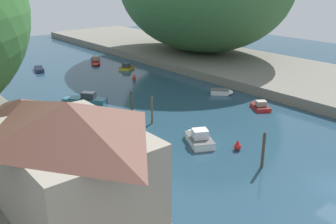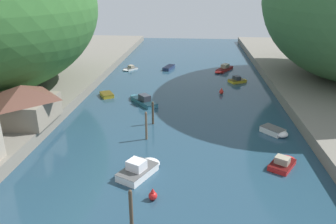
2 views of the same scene
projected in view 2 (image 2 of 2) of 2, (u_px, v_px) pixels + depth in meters
water_surface at (179, 110)px, 44.77m from camera, size 130.00×130.00×0.00m
left_bank at (1, 100)px, 46.61m from camera, size 22.00×120.00×1.38m
boathouse_shed at (24, 103)px, 36.82m from camera, size 6.61×6.92×4.30m
boat_white_cruiser at (141, 169)px, 29.57m from camera, size 3.96×5.11×1.58m
boat_cabin_cruiser at (283, 163)px, 30.86m from camera, size 3.39×3.98×1.12m
boat_navy_launch at (275, 132)px, 37.40m from camera, size 3.26×3.38×0.69m
boat_red_skiff at (223, 69)px, 65.26m from camera, size 4.37×6.33×1.22m
boat_mid_channel at (142, 100)px, 47.49m from camera, size 5.15×5.93×1.41m
boat_near_quay at (238, 80)px, 57.67m from camera, size 3.79×3.26×1.14m
boat_far_right_bank at (170, 67)px, 67.17m from camera, size 2.55×5.01×0.61m
boat_small_dinghy at (130, 69)px, 65.96m from camera, size 3.12×3.46×0.91m
boat_yellow_tender at (106, 94)px, 50.50m from camera, size 2.99×3.57×0.57m
mooring_post_nearest at (131, 211)px, 22.19m from camera, size 0.27×0.27×3.35m
mooring_post_fourth at (146, 126)px, 35.73m from camera, size 0.25×0.25×3.28m
mooring_post_farthest at (153, 113)px, 39.83m from camera, size 0.27×0.27×2.91m
channel_buoy_near at (153, 195)px, 25.95m from camera, size 0.71×0.71×1.06m
channel_buoy_far at (221, 91)px, 51.34m from camera, size 0.68×0.68×1.03m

